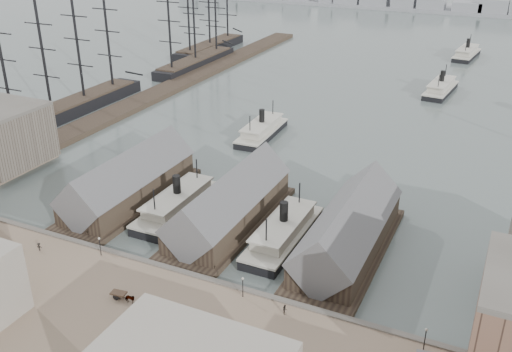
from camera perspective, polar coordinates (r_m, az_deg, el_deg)
The scene contains 27 objects.
ground at distance 110.76m, azimuth -6.71°, elevation -8.77°, with size 900.00×900.00×0.00m, color #4F5C5A.
quay at distance 97.24m, azimuth -13.07°, elevation -14.05°, with size 180.00×30.00×2.00m, color #7E6854.
seawall at distance 106.55m, azimuth -8.22°, elevation -9.63°, with size 180.00×1.20×2.30m, color #59544C.
west_wharf at distance 221.65m, azimuth -8.31°, elevation 8.88°, with size 10.00×220.00×1.60m, color #2D231C.
ferry_shed_west at distance 133.87m, azimuth -12.56°, elevation -0.67°, with size 14.00×42.00×12.60m.
ferry_shed_center at distance 120.89m, azimuth -2.66°, elevation -2.96°, with size 14.00×42.00×12.60m.
ferry_shed_east at distance 112.52m, azimuth 9.21°, elevation -5.57°, with size 14.00×42.00×12.60m.
lamp_post_near_w at distance 111.46m, azimuth -15.37°, elevation -6.48°, with size 0.44×0.44×3.92m.
lamp_post_near_e at distance 96.89m, azimuth -1.33°, elevation -10.69°, with size 0.44×0.44×3.92m.
lamp_post_far_e at distance 90.29m, azimuth 16.60°, elevation -15.00°, with size 0.44×0.44×3.92m.
far_shore at distance 418.70m, azimuth 18.51°, elevation 15.86°, with size 500.00×40.00×15.72m.
ferry_docked_west at distance 127.93m, azimuth -7.81°, elevation -2.73°, with size 8.03×26.76×9.56m.
ferry_docked_east at distance 116.12m, azimuth 2.76°, elevation -5.59°, with size 7.96×26.54×9.48m.
ferry_open_near at distance 170.13m, azimuth 0.58°, elevation 4.63°, with size 8.63×25.48×8.99m.
ferry_open_mid at distance 223.24m, azimuth 17.99°, elevation 8.39°, with size 9.71×25.80×9.01m.
ferry_open_far at distance 284.40m, azimuth 20.32°, elevation 11.46°, with size 10.31×26.53×9.24m.
sailing_ship_near at distance 198.89m, azimuth -18.20°, elevation 6.65°, with size 9.57×65.94×39.35m.
sailing_ship_mid at distance 251.43m, azimuth -6.05°, elevation 11.36°, with size 9.20×53.18×37.84m.
sailing_ship_far at distance 280.68m, azimuth -4.62°, elevation 12.86°, with size 9.38×52.13×38.57m.
horse_cart_left at distance 119.95m, azimuth -23.74°, elevation -6.53°, with size 4.61×1.54×1.51m.
horse_cart_center at distance 99.21m, azimuth -12.79°, elevation -11.78°, with size 5.03×1.85×1.71m.
horse_cart_right at distance 89.98m, azimuth -5.10°, elevation -15.56°, with size 4.88×2.75×1.70m.
pedestrian_2 at distance 117.63m, azimuth -20.86°, elevation -6.62°, with size 1.05×0.60×1.62m, color black.
pedestrian_3 at distance 106.98m, azimuth -23.24°, elevation -10.42°, with size 0.98×0.41×1.68m, color black.
pedestrian_4 at distance 95.21m, azimuth -10.22°, elevation -13.27°, with size 0.85×0.56×1.75m, color black.
pedestrian_5 at distance 92.36m, azimuth -8.93°, elevation -14.55°, with size 0.63×0.46×1.74m, color black.
pedestrian_6 at distance 94.62m, azimuth 2.91°, elevation -13.14°, with size 0.81×0.63×1.66m, color black.
Camera 1 is at (50.59, -77.27, 61.14)m, focal length 40.00 mm.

